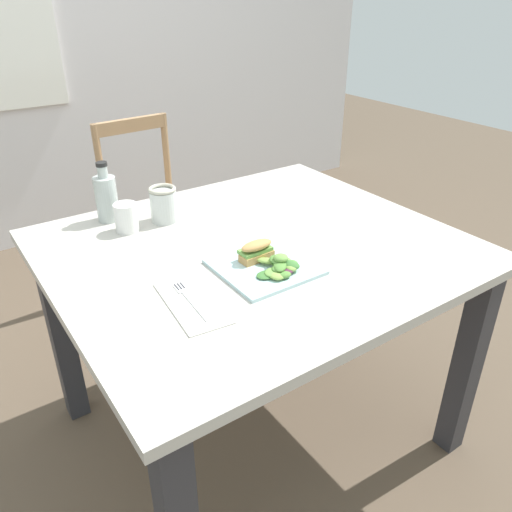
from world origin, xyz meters
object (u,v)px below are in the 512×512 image
object	(u,v)px
fork_on_napkin	(189,298)
mason_jar_iced_tea	(164,206)
bottle_cold_brew	(107,200)
cup_extra_side	(126,218)
dining_table	(256,280)
plate_lunch	(264,267)
chair_wooden_far	(152,214)
sandwich_half_front	(256,250)

from	to	relation	value
fork_on_napkin	mason_jar_iced_tea	xyz separation A→B (m)	(0.15, 0.45, 0.05)
bottle_cold_brew	cup_extra_side	world-z (taller)	bottle_cold_brew
dining_table	bottle_cold_brew	xyz separation A→B (m)	(-0.29, 0.42, 0.19)
plate_lunch	fork_on_napkin	distance (m)	0.24
dining_table	fork_on_napkin	bearing A→B (deg)	-153.80
cup_extra_side	chair_wooden_far	bearing A→B (deg)	62.30
fork_on_napkin	bottle_cold_brew	distance (m)	0.57
dining_table	fork_on_napkin	world-z (taller)	fork_on_napkin
chair_wooden_far	plate_lunch	bearing A→B (deg)	-98.04
plate_lunch	mason_jar_iced_tea	xyz separation A→B (m)	(-0.08, 0.43, 0.05)
dining_table	mason_jar_iced_tea	distance (m)	0.38
dining_table	plate_lunch	distance (m)	0.19
bottle_cold_brew	cup_extra_side	distance (m)	0.12
fork_on_napkin	bottle_cold_brew	xyz separation A→B (m)	(0.01, 0.56, 0.06)
dining_table	plate_lunch	bearing A→B (deg)	-115.74
mason_jar_iced_tea	cup_extra_side	xyz separation A→B (m)	(-0.13, -0.00, -0.01)
bottle_cold_brew	mason_jar_iced_tea	size ratio (longest dim) A/B	1.69
bottle_cold_brew	mason_jar_iced_tea	bearing A→B (deg)	-36.90
cup_extra_side	dining_table	bearing A→B (deg)	-48.12
bottle_cold_brew	cup_extra_side	bearing A→B (deg)	-81.10
chair_wooden_far	mason_jar_iced_tea	size ratio (longest dim) A/B	7.65
dining_table	chair_wooden_far	size ratio (longest dim) A/B	1.32
sandwich_half_front	cup_extra_side	world-z (taller)	cup_extra_side
chair_wooden_far	sandwich_half_front	distance (m)	1.16
plate_lunch	sandwich_half_front	bearing A→B (deg)	90.14
dining_table	bottle_cold_brew	world-z (taller)	bottle_cold_brew
chair_wooden_far	sandwich_half_front	bearing A→B (deg)	-98.32
dining_table	chair_wooden_far	bearing A→B (deg)	84.36
plate_lunch	bottle_cold_brew	xyz separation A→B (m)	(-0.23, 0.54, 0.06)
mason_jar_iced_tea	cup_extra_side	bearing A→B (deg)	-178.65
sandwich_half_front	dining_table	bearing A→B (deg)	55.41
cup_extra_side	fork_on_napkin	bearing A→B (deg)	-93.47
sandwich_half_front	bottle_cold_brew	size ratio (longest dim) A/B	0.51
chair_wooden_far	bottle_cold_brew	bearing A→B (deg)	-123.09
chair_wooden_far	cup_extra_side	bearing A→B (deg)	-117.70
dining_table	chair_wooden_far	distance (m)	1.03
dining_table	mason_jar_iced_tea	xyz separation A→B (m)	(-0.15, 0.31, 0.17)
sandwich_half_front	fork_on_napkin	xyz separation A→B (m)	(-0.24, -0.06, -0.03)
sandwich_half_front	bottle_cold_brew	world-z (taller)	bottle_cold_brew
mason_jar_iced_tea	bottle_cold_brew	bearing A→B (deg)	143.10
chair_wooden_far	mason_jar_iced_tea	world-z (taller)	chair_wooden_far
chair_wooden_far	cup_extra_side	size ratio (longest dim) A/B	9.80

